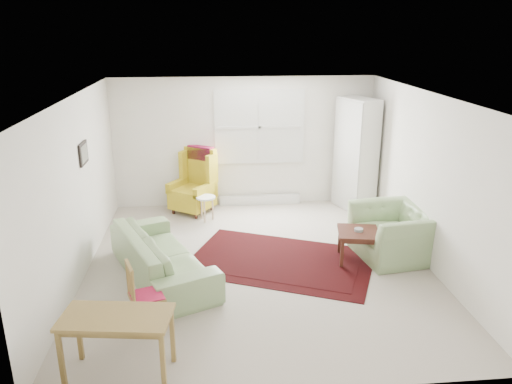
{
  "coord_description": "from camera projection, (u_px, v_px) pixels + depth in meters",
  "views": [
    {
      "loc": [
        -0.67,
        -6.68,
        3.39
      ],
      "look_at": [
        0.0,
        0.3,
        1.05
      ],
      "focal_mm": 35.0,
      "sensor_mm": 36.0,
      "label": 1
    }
  ],
  "objects": [
    {
      "name": "stool",
      "position": [
        206.0,
        208.0,
        9.08
      ],
      "size": [
        0.43,
        0.43,
        0.47
      ],
      "primitive_type": null,
      "rotation": [
        0.0,
        0.0,
        0.27
      ],
      "color": "white",
      "rests_on": "ground"
    },
    {
      "name": "sofa",
      "position": [
        161.0,
        247.0,
        6.97
      ],
      "size": [
        1.73,
        2.45,
        0.92
      ],
      "primitive_type": "imported",
      "rotation": [
        0.0,
        0.0,
        1.98
      ],
      "color": "#86A46D",
      "rests_on": "ground"
    },
    {
      "name": "wingback_chair",
      "position": [
        192.0,
        181.0,
        9.38
      ],
      "size": [
        1.01,
        1.02,
        1.23
      ],
      "primitive_type": null,
      "rotation": [
        0.0,
        0.0,
        -0.6
      ],
      "color": "gold",
      "rests_on": "ground"
    },
    {
      "name": "desk_chair",
      "position": [
        147.0,
        295.0,
        5.77
      ],
      "size": [
        0.48,
        0.48,
        0.86
      ],
      "primitive_type": null,
      "rotation": [
        0.0,
        0.0,
        1.91
      ],
      "color": "olive",
      "rests_on": "ground"
    },
    {
      "name": "rug",
      "position": [
        281.0,
        261.0,
        7.55
      ],
      "size": [
        3.16,
        2.66,
        0.03
      ],
      "primitive_type": null,
      "rotation": [
        0.0,
        0.0,
        -0.41
      ],
      "color": "black",
      "rests_on": "ground"
    },
    {
      "name": "cabinet",
      "position": [
        356.0,
        155.0,
        9.47
      ],
      "size": [
        0.71,
        0.96,
        2.14
      ],
      "primitive_type": null,
      "rotation": [
        0.0,
        0.0,
        0.35
      ],
      "color": "silver",
      "rests_on": "ground"
    },
    {
      "name": "room",
      "position": [
        258.0,
        180.0,
        7.25
      ],
      "size": [
        5.04,
        5.54,
        2.51
      ],
      "color": "#BAAE9F",
      "rests_on": "ground"
    },
    {
      "name": "desk",
      "position": [
        119.0,
        345.0,
        5.01
      ],
      "size": [
        1.15,
        0.68,
        0.69
      ],
      "primitive_type": null,
      "rotation": [
        0.0,
        0.0,
        -0.14
      ],
      "color": "olive",
      "rests_on": "ground"
    },
    {
      "name": "armchair",
      "position": [
        394.0,
        228.0,
        7.6
      ],
      "size": [
        1.2,
        1.33,
        0.92
      ],
      "primitive_type": "imported",
      "rotation": [
        0.0,
        0.0,
        -1.42
      ],
      "color": "#86A46D",
      "rests_on": "ground"
    },
    {
      "name": "coffee_table",
      "position": [
        358.0,
        246.0,
        7.52
      ],
      "size": [
        0.69,
        0.69,
        0.49
      ],
      "primitive_type": null,
      "rotation": [
        0.0,
        0.0,
        -0.18
      ],
      "color": "#451E15",
      "rests_on": "ground"
    }
  ]
}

